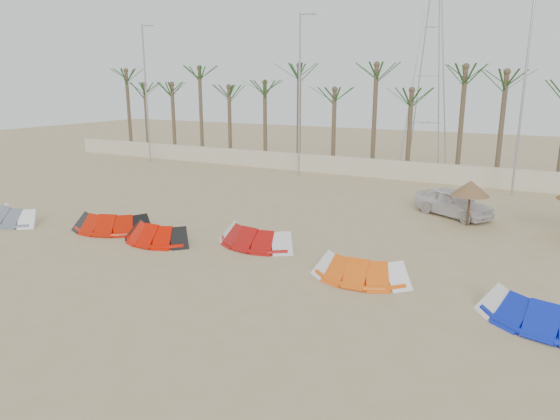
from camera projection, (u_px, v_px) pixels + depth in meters
The scene contains 15 objects.
ground at pixel (192, 290), 16.01m from camera, with size 120.00×120.00×0.00m, color tan.
boundary_wall at pixel (389, 169), 34.64m from camera, with size 60.00×0.30×1.30m, color beige.
palm_line at pixel (409, 83), 34.19m from camera, with size 52.00×4.00×7.70m.
lamp_a at pixel (146, 92), 40.84m from camera, with size 1.25×0.14×11.00m.
lamp_b at pixel (300, 94), 34.41m from camera, with size 1.25×0.14×11.00m.
lamp_c at pixel (524, 96), 27.99m from camera, with size 1.25×0.14×11.00m.
pylon at pixel (422, 167), 39.46m from camera, with size 3.00×3.00×14.00m, color #A5A8AD, non-canonical shape.
kite_grey at pixel (17, 213), 23.77m from camera, with size 3.32×1.77×0.90m.
kite_red_left at pixel (117, 221), 22.46m from camera, with size 3.92×2.56×0.90m.
kite_red_mid at pixel (160, 232), 20.82m from camera, with size 3.15×1.59×0.90m.
kite_red_right at pixel (258, 234), 20.44m from camera, with size 3.67×1.93×0.90m.
kite_orange at pixel (363, 267), 16.85m from camera, with size 3.30×1.63×0.90m.
kite_blue at pixel (548, 310), 13.62m from camera, with size 3.81×2.21×0.90m.
parasol_left at pixel (471, 188), 22.81m from camera, with size 1.73×1.73×2.14m.
car at pixel (453, 203), 24.76m from camera, with size 1.62×4.02×1.37m, color silver.
Camera 1 is at (9.55, -11.78, 6.41)m, focal length 32.00 mm.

